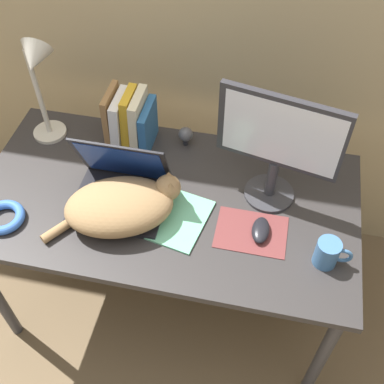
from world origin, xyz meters
TOP-DOWN VIEW (x-y plane):
  - ground_plane at (0.00, 0.00)m, footprint 12.00×12.00m
  - desk at (0.00, 0.36)m, footprint 1.36×0.72m
  - laptop at (-0.15, 0.33)m, footprint 0.32×0.26m
  - cat at (-0.12, 0.25)m, footprint 0.45×0.36m
  - external_monitor at (0.36, 0.46)m, footprint 0.40×0.18m
  - mousepad at (0.32, 0.28)m, footprint 0.24×0.17m
  - computer_mouse at (0.35, 0.28)m, footprint 0.06×0.11m
  - book_row at (-0.20, 0.61)m, footprint 0.17×0.17m
  - desk_lamp at (-0.50, 0.56)m, footprint 0.17×0.17m
  - cable_coil at (-0.52, 0.15)m, footprint 0.15×0.15m
  - notepad at (0.05, 0.28)m, footprint 0.26×0.28m
  - webcam at (0.01, 0.65)m, footprint 0.06×0.06m
  - mug at (0.56, 0.21)m, footprint 0.12×0.08m

SIDE VIEW (x-z plane):
  - ground_plane at x=0.00m, z-range 0.00..0.00m
  - desk at x=0.00m, z-range 0.28..0.99m
  - mousepad at x=0.32m, z-range 0.71..0.71m
  - notepad at x=0.05m, z-range 0.71..0.71m
  - cable_coil at x=-0.52m, z-range 0.71..0.74m
  - computer_mouse at x=0.35m, z-range 0.71..0.74m
  - laptop at x=-0.15m, z-range 0.63..0.88m
  - mug at x=0.56m, z-range 0.71..0.81m
  - webcam at x=0.01m, z-range 0.72..0.80m
  - cat at x=-0.12m, z-range 0.70..0.85m
  - book_row at x=-0.20m, z-range 0.70..0.93m
  - external_monitor at x=0.36m, z-range 0.74..1.18m
  - desk_lamp at x=-0.50m, z-range 0.78..1.24m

